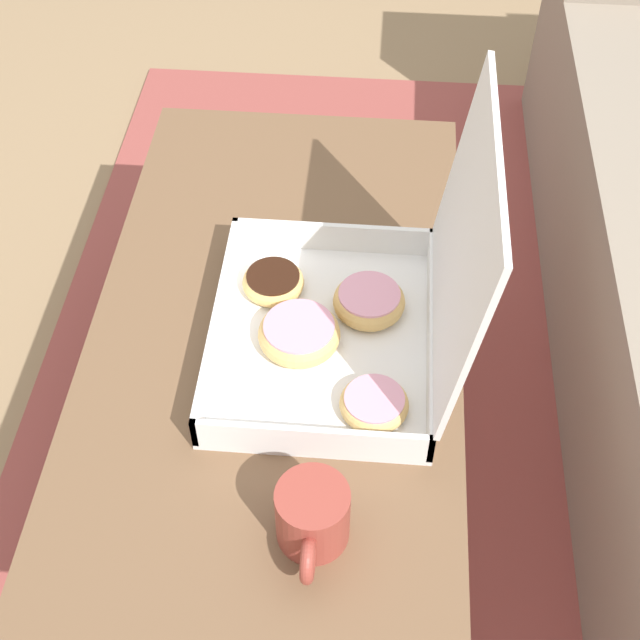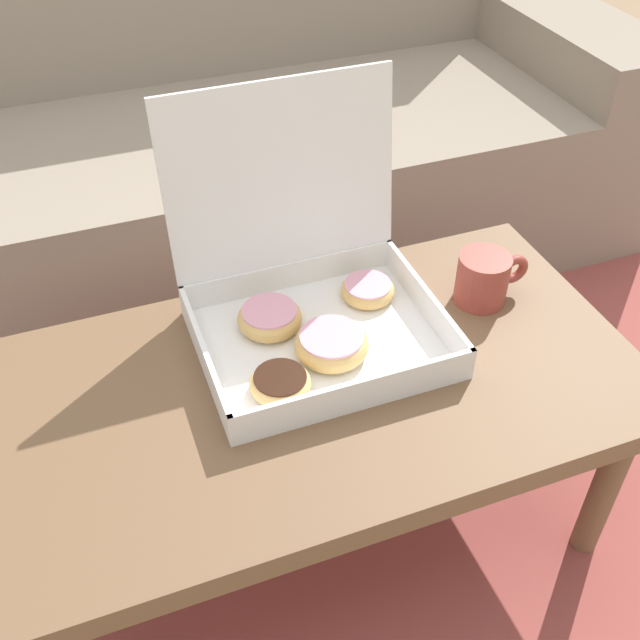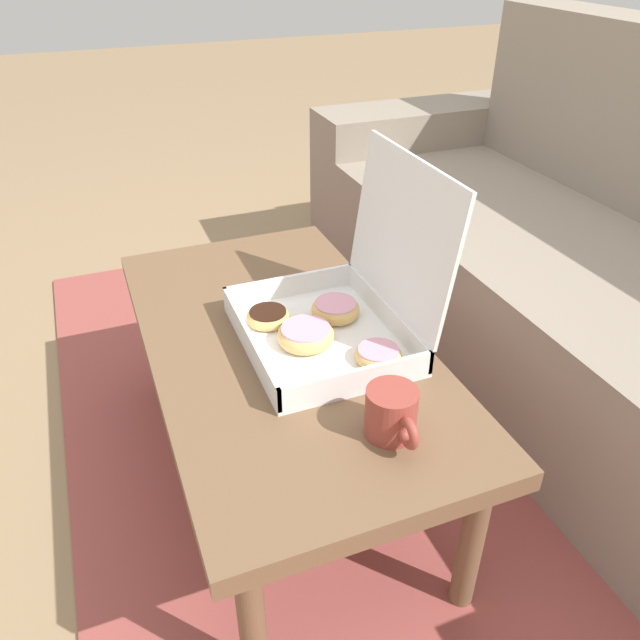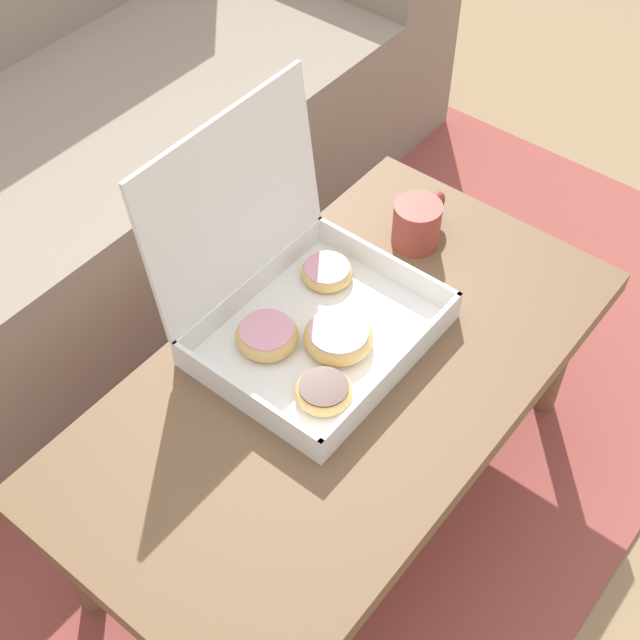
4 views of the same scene
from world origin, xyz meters
name	(u,v)px [view 1 (image 1 of 4)]	position (x,y,z in m)	size (l,w,h in m)	color
ground_plane	(356,471)	(0.00, 0.00, 0.00)	(12.00, 12.00, 0.00)	#937756
area_rug	(532,482)	(0.00, 0.30, 0.01)	(2.33, 1.81, 0.01)	#994742
coffee_table	(274,341)	(0.00, -0.13, 0.34)	(0.97, 0.52, 0.38)	brown
pastry_box	(350,313)	(0.03, -0.02, 0.44)	(0.37, 0.34, 0.35)	white
coffee_mug	(308,517)	(0.32, -0.05, 0.42)	(0.13, 0.09, 0.09)	#993D33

